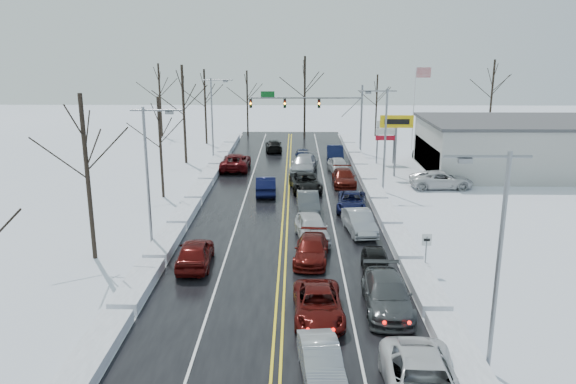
{
  "coord_description": "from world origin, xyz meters",
  "views": [
    {
      "loc": [
        0.75,
        -37.99,
        12.8
      ],
      "look_at": [
        0.24,
        0.45,
        2.5
      ],
      "focal_mm": 35.0,
      "sensor_mm": 36.0,
      "label": 1
    }
  ],
  "objects_px": {
    "traffic_signal_mast": "(319,107)",
    "tires_plus_sign": "(396,126)",
    "dealership_building": "(526,146)",
    "flagpole": "(416,101)",
    "oncoming_car_0": "(266,194)"
  },
  "relations": [
    {
      "from": "traffic_signal_mast",
      "to": "dealership_building",
      "type": "distance_m",
      "value": 23.01
    },
    {
      "from": "traffic_signal_mast",
      "to": "dealership_building",
      "type": "height_order",
      "value": "traffic_signal_mast"
    },
    {
      "from": "flagpole",
      "to": "dealership_building",
      "type": "bearing_deg",
      "value": -53.73
    },
    {
      "from": "dealership_building",
      "to": "flagpole",
      "type": "bearing_deg",
      "value": 126.27
    },
    {
      "from": "traffic_signal_mast",
      "to": "dealership_building",
      "type": "relative_size",
      "value": 0.65
    },
    {
      "from": "tires_plus_sign",
      "to": "dealership_building",
      "type": "height_order",
      "value": "tires_plus_sign"
    },
    {
      "from": "tires_plus_sign",
      "to": "oncoming_car_0",
      "type": "height_order",
      "value": "tires_plus_sign"
    },
    {
      "from": "tires_plus_sign",
      "to": "flagpole",
      "type": "bearing_deg",
      "value": 71.56
    },
    {
      "from": "traffic_signal_mast",
      "to": "tires_plus_sign",
      "type": "distance_m",
      "value": 13.92
    },
    {
      "from": "oncoming_car_0",
      "to": "dealership_building",
      "type": "bearing_deg",
      "value": -163.92
    },
    {
      "from": "traffic_signal_mast",
      "to": "tires_plus_sign",
      "type": "relative_size",
      "value": 2.21
    },
    {
      "from": "traffic_signal_mast",
      "to": "tires_plus_sign",
      "type": "bearing_deg",
      "value": -59.54
    },
    {
      "from": "flagpole",
      "to": "dealership_building",
      "type": "xyz_separation_m",
      "value": [
        8.8,
        -12.0,
        -3.27
      ]
    },
    {
      "from": "tires_plus_sign",
      "to": "oncoming_car_0",
      "type": "relative_size",
      "value": 1.24
    },
    {
      "from": "flagpole",
      "to": "traffic_signal_mast",
      "type": "bearing_deg",
      "value": -170.27
    }
  ]
}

